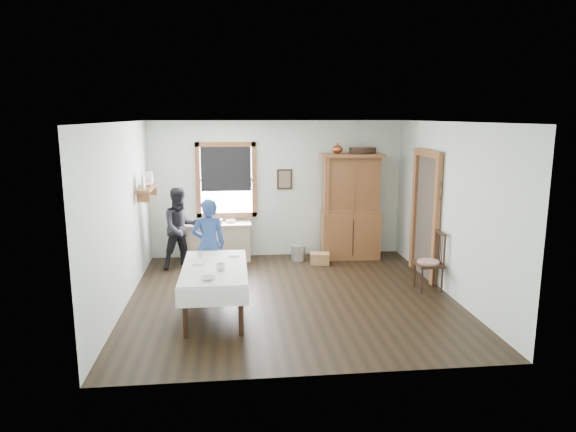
{
  "coord_description": "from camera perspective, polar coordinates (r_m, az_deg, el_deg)",
  "views": [
    {
      "loc": [
        -0.87,
        -7.6,
        2.79
      ],
      "look_at": [
        -0.02,
        0.3,
        1.23
      ],
      "focal_mm": 32.0,
      "sensor_mm": 36.0,
      "label": 1
    }
  ],
  "objects": [
    {
      "name": "framed_picture",
      "position": [
        10.19,
        -0.38,
        4.1
      ],
      "size": [
        0.3,
        0.04,
        0.4
      ],
      "primitive_type": "cube",
      "color": "black",
      "rests_on": "room"
    },
    {
      "name": "window",
      "position": [
        10.13,
        -6.88,
        4.37
      ],
      "size": [
        1.18,
        0.07,
        1.48
      ],
      "color": "white",
      "rests_on": "room"
    },
    {
      "name": "table_cup_a",
      "position": [
        7.11,
        -7.48,
        -5.63
      ],
      "size": [
        0.17,
        0.17,
        0.1
      ],
      "primitive_type": "imported",
      "rotation": [
        0.0,
        0.0,
        0.43
      ],
      "color": "silver",
      "rests_on": "dining_table"
    },
    {
      "name": "wicker_basket",
      "position": [
        9.86,
        3.54,
        -4.73
      ],
      "size": [
        0.4,
        0.31,
        0.21
      ],
      "primitive_type": "cube",
      "rotation": [
        0.0,
        0.0,
        -0.16
      ],
      "color": "tan",
      "rests_on": "room"
    },
    {
      "name": "room",
      "position": [
        7.78,
        0.35,
        0.43
      ],
      "size": [
        5.01,
        5.01,
        2.7
      ],
      "color": "black",
      "rests_on": "ground"
    },
    {
      "name": "counter_book",
      "position": [
        10.08,
        -10.16,
        -0.74
      ],
      "size": [
        0.18,
        0.23,
        0.02
      ],
      "primitive_type": "imported",
      "rotation": [
        0.0,
        0.0,
        0.09
      ],
      "color": "brown",
      "rests_on": "work_counter"
    },
    {
      "name": "spindle_chair",
      "position": [
        8.6,
        15.39,
        -4.86
      ],
      "size": [
        0.45,
        0.45,
        0.97
      ],
      "primitive_type": "cube",
      "rotation": [
        0.0,
        0.0,
        0.0
      ],
      "color": "black",
      "rests_on": "room"
    },
    {
      "name": "doorway",
      "position": [
        9.23,
        15.07,
        0.54
      ],
      "size": [
        0.09,
        1.14,
        2.22
      ],
      "color": "#41372E",
      "rests_on": "room"
    },
    {
      "name": "wall_shelf",
      "position": [
        9.34,
        -15.38,
        3.2
      ],
      "size": [
        0.24,
        1.0,
        0.44
      ],
      "color": "brown",
      "rests_on": "room"
    },
    {
      "name": "dining_table",
      "position": [
        7.43,
        -8.11,
        -8.17
      ],
      "size": [
        0.93,
        1.77,
        0.71
      ],
      "primitive_type": "cube",
      "rotation": [
        0.0,
        0.0,
        -0.0
      ],
      "color": "white",
      "rests_on": "room"
    },
    {
      "name": "table_bowl",
      "position": [
        6.75,
        -8.89,
        -6.81
      ],
      "size": [
        0.27,
        0.27,
        0.05
      ],
      "primitive_type": "imported",
      "rotation": [
        0.0,
        0.0,
        0.34
      ],
      "color": "silver",
      "rests_on": "dining_table"
    },
    {
      "name": "counter_bowl",
      "position": [
        10.04,
        -6.38,
        -0.57
      ],
      "size": [
        0.19,
        0.19,
        0.06
      ],
      "primitive_type": "imported",
      "rotation": [
        0.0,
        0.0,
        -0.04
      ],
      "color": "silver",
      "rests_on": "work_counter"
    },
    {
      "name": "shelf_bowl",
      "position": [
        9.35,
        -15.38,
        3.36
      ],
      "size": [
        0.22,
        0.22,
        0.05
      ],
      "primitive_type": "imported",
      "color": "silver",
      "rests_on": "wall_shelf"
    },
    {
      "name": "woman_blue",
      "position": [
        8.37,
        -8.8,
        -3.54
      ],
      "size": [
        0.56,
        0.42,
        1.39
      ],
      "primitive_type": "imported",
      "rotation": [
        0.0,
        0.0,
        3.33
      ],
      "color": "navy",
      "rests_on": "room"
    },
    {
      "name": "pail",
      "position": [
        10.07,
        1.17,
        -4.1
      ],
      "size": [
        0.37,
        0.37,
        0.3
      ],
      "primitive_type": "cube",
      "rotation": [
        0.0,
        0.0,
        0.42
      ],
      "color": "#A3A5AB",
      "rests_on": "room"
    },
    {
      "name": "work_counter",
      "position": [
        10.11,
        -7.81,
        -2.85
      ],
      "size": [
        1.3,
        0.51,
        0.74
      ],
      "primitive_type": "cube",
      "rotation": [
        0.0,
        0.0,
        0.01
      ],
      "color": "tan",
      "rests_on": "room"
    },
    {
      "name": "rug_beater",
      "position": [
        8.64,
        16.52,
        3.51
      ],
      "size": [
        0.01,
        0.27,
        0.27
      ],
      "primitive_type": "torus",
      "rotation": [
        0.0,
        1.57,
        0.0
      ],
      "color": "black",
      "rests_on": "room"
    },
    {
      "name": "china_hutch",
      "position": [
        10.17,
        6.99,
        1.07
      ],
      "size": [
        1.25,
        0.64,
        2.07
      ],
      "primitive_type": "cube",
      "rotation": [
        0.0,
        0.0,
        -0.06
      ],
      "color": "brown",
      "rests_on": "room"
    },
    {
      "name": "figure_dark",
      "position": [
        9.67,
        -11.79,
        -1.66
      ],
      "size": [
        0.84,
        0.76,
        1.39
      ],
      "primitive_type": "imported",
      "rotation": [
        0.0,
        0.0,
        0.44
      ],
      "color": "black",
      "rests_on": "room"
    },
    {
      "name": "table_cup_b",
      "position": [
        7.81,
        -9.71,
        -4.21
      ],
      "size": [
        0.11,
        0.11,
        0.09
      ],
      "primitive_type": "imported",
      "rotation": [
        0.0,
        0.0,
        0.09
      ],
      "color": "silver",
      "rests_on": "dining_table"
    }
  ]
}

